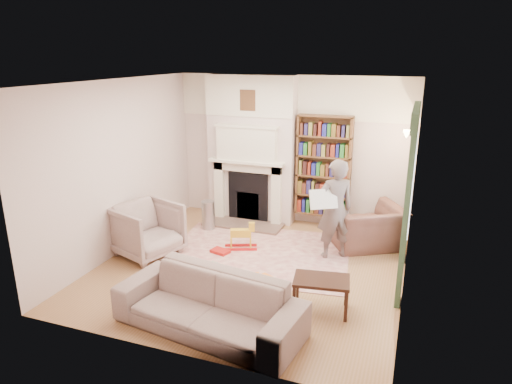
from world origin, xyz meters
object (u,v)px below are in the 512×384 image
at_px(armchair_left, 147,230).
at_px(sofa, 209,304).
at_px(coffee_table, 321,295).
at_px(armchair_reading, 367,227).
at_px(paraffin_heater, 208,215).
at_px(bookcase, 324,166).
at_px(rocking_horse, 241,236).
at_px(man_reading, 335,209).

relative_size(armchair_left, sofa, 0.42).
xyz_separation_m(armchair_left, coffee_table, (3.03, -0.72, -0.21)).
height_order(armchair_reading, paraffin_heater, armchair_reading).
distance_m(bookcase, rocking_horse, 2.08).
bearing_deg(rocking_horse, paraffin_heater, 123.23).
bearing_deg(rocking_horse, sofa, -98.80).
bearing_deg(armchair_left, rocking_horse, -42.99).
bearing_deg(man_reading, armchair_left, -13.43).
height_order(man_reading, coffee_table, man_reading).
height_order(bookcase, man_reading, bookcase).
distance_m(armchair_reading, man_reading, 0.88).
bearing_deg(rocking_horse, bookcase, 34.54).
relative_size(armchair_left, coffee_table, 1.36).
relative_size(bookcase, coffee_table, 2.64).
relative_size(sofa, man_reading, 1.40).
bearing_deg(bookcase, paraffin_heater, -155.89).
bearing_deg(sofa, armchair_left, 148.31).
relative_size(armchair_reading, man_reading, 0.68).
height_order(armchair_left, coffee_table, armchair_left).
bearing_deg(sofa, armchair_reading, 73.55).
bearing_deg(man_reading, sofa, 36.54).
relative_size(armchair_reading, coffee_table, 1.59).
height_order(paraffin_heater, rocking_horse, paraffin_heater).
distance_m(bookcase, coffee_table, 3.17).
bearing_deg(paraffin_heater, armchair_reading, 3.50).
xyz_separation_m(bookcase, armchair_reading, (0.92, -0.70, -0.81)).
distance_m(man_reading, paraffin_heater, 2.52).
xyz_separation_m(armchair_reading, sofa, (-1.46, -3.12, -0.03)).
xyz_separation_m(armchair_reading, man_reading, (-0.45, -0.60, 0.45)).
height_order(bookcase, sofa, bookcase).
height_order(coffee_table, rocking_horse, rocking_horse).
xyz_separation_m(sofa, paraffin_heater, (-1.42, 2.94, -0.06)).
xyz_separation_m(armchair_left, rocking_horse, (1.35, 0.71, -0.19)).
bearing_deg(armchair_reading, armchair_left, -5.48).
xyz_separation_m(paraffin_heater, rocking_horse, (0.92, -0.66, -0.04)).
height_order(armchair_reading, man_reading, man_reading).
xyz_separation_m(armchair_reading, paraffin_heater, (-2.88, -0.18, -0.09)).
distance_m(armchair_left, sofa, 2.44).
bearing_deg(bookcase, armchair_left, -136.95).
height_order(armchair_left, paraffin_heater, armchair_left).
height_order(armchair_left, man_reading, man_reading).
bearing_deg(sofa, paraffin_heater, 124.41).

